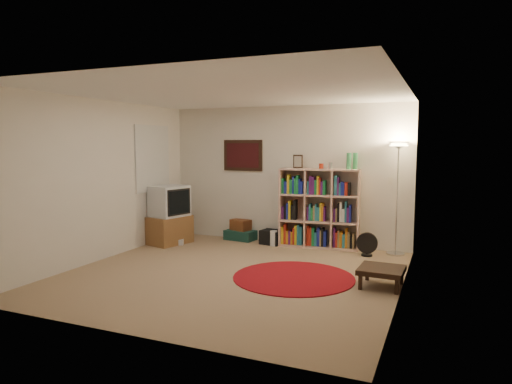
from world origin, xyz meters
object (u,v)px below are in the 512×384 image
suitcase (241,235)px  floor_fan (367,244)px  side_table (382,271)px  bookshelf (318,209)px  tv_stand (170,216)px  floor_lamp (398,161)px

suitcase → floor_fan: bearing=-1.3°
suitcase → side_table: (2.86, -1.94, 0.12)m
bookshelf → tv_stand: bookshelf is taller
suitcase → floor_lamp: bearing=5.9°
floor_fan → side_table: size_ratio=0.68×
side_table → bookshelf: bearing=125.1°
tv_stand → side_table: bearing=-1.2°
floor_lamp → suitcase: bearing=178.3°
floor_fan → side_table: floor_fan is taller
suitcase → side_table: 3.46m
floor_lamp → floor_fan: size_ratio=4.78×
bookshelf → suitcase: size_ratio=2.76×
floor_fan → side_table: (0.43, -1.56, 0.02)m
bookshelf → floor_fan: size_ratio=4.29×
floor_lamp → suitcase: floor_lamp is taller
suitcase → bookshelf: bearing=6.5°
suitcase → tv_stand: bearing=-134.8°
floor_fan → suitcase: (-2.43, 0.38, -0.10)m
side_table → floor_fan: bearing=105.5°
bookshelf → floor_lamp: (1.33, -0.05, 0.87)m
floor_lamp → side_table: size_ratio=3.26×
tv_stand → suitcase: bearing=52.5°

